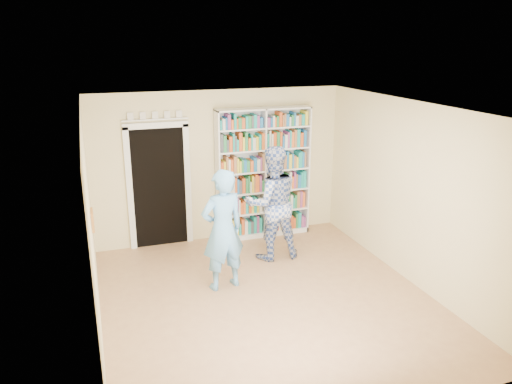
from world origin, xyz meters
The scene contains 11 objects.
floor centered at (0.00, 0.00, 0.00)m, with size 5.00×5.00×0.00m, color #A4734F.
ceiling centered at (0.00, 0.00, 2.70)m, with size 5.00×5.00×0.00m, color white.
wall_back centered at (0.00, 2.50, 1.35)m, with size 4.50×4.50×0.00m, color beige.
wall_left centered at (-2.25, 0.00, 1.35)m, with size 5.00×5.00×0.00m, color beige.
wall_right centered at (2.25, 0.00, 1.35)m, with size 5.00×5.00×0.00m, color beige.
bookshelf centered at (0.77, 2.34, 1.20)m, with size 1.73×0.32×2.38m.
doorway centered at (-1.10, 2.48, 1.18)m, with size 1.10×0.08×2.43m.
wall_art centered at (-2.23, 0.20, 1.40)m, with size 0.03×0.25×0.25m, color brown.
man_blue centered at (-0.48, 0.58, 0.90)m, with size 0.66×0.43×1.81m, color #62A5DB.
man_plaid centered at (0.56, 1.35, 0.95)m, with size 0.93×0.72×1.91m, color #33509D.
paper_sheet centered at (0.65, 1.14, 1.07)m, with size 0.22×0.01×0.32m, color white.
Camera 1 is at (-2.18, -5.90, 3.54)m, focal length 35.00 mm.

